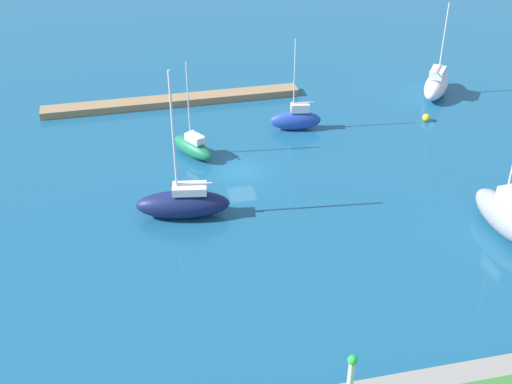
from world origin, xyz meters
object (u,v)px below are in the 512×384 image
(harbor_beacon, at_px, (351,377))
(mooring_buoy_yellow, at_px, (426,118))
(sailboat_white_inner_mooring, at_px, (436,84))
(sailboat_blue_lone_north, at_px, (296,119))
(sailboat_navy_off_beacon, at_px, (183,203))
(pier_dock, at_px, (173,101))
(sailboat_gray_lone_south, at_px, (505,214))
(sailboat_green_outer_mooring, at_px, (193,147))

(harbor_beacon, distance_m, mooring_buoy_yellow, 39.51)
(sailboat_white_inner_mooring, xyz_separation_m, sailboat_blue_lone_north, (17.25, 4.51, -0.24))
(sailboat_blue_lone_north, bearing_deg, sailboat_white_inner_mooring, -156.11)
(sailboat_navy_off_beacon, bearing_deg, pier_dock, -84.74)
(sailboat_blue_lone_north, relative_size, sailboat_gray_lone_south, 0.69)
(sailboat_blue_lone_north, xyz_separation_m, sailboat_green_outer_mooring, (10.86, 3.09, -0.18))
(sailboat_gray_lone_south, bearing_deg, sailboat_green_outer_mooring, 47.64)
(sailboat_green_outer_mooring, bearing_deg, mooring_buoy_yellow, -116.06)
(pier_dock, xyz_separation_m, sailboat_white_inner_mooring, (-28.67, 4.09, 0.99))
(sailboat_white_inner_mooring, distance_m, sailboat_navy_off_beacon, 34.93)
(sailboat_white_inner_mooring, distance_m, sailboat_blue_lone_north, 17.83)
(sailboat_navy_off_beacon, distance_m, mooring_buoy_yellow, 29.12)
(harbor_beacon, relative_size, sailboat_green_outer_mooring, 0.40)
(pier_dock, xyz_separation_m, sailboat_gray_lone_south, (-22.74, 29.04, 1.15))
(pier_dock, distance_m, sailboat_navy_off_beacon, 21.59)
(sailboat_white_inner_mooring, bearing_deg, sailboat_gray_lone_south, -157.29)
(sailboat_gray_lone_south, xyz_separation_m, mooring_buoy_yellow, (-2.28, -19.28, -1.14))
(sailboat_gray_lone_south, bearing_deg, harbor_beacon, 124.71)
(sailboat_blue_lone_north, bearing_deg, sailboat_green_outer_mooring, 25.14)
(pier_dock, distance_m, sailboat_white_inner_mooring, 28.97)
(sailboat_white_inner_mooring, relative_size, sailboat_blue_lone_north, 1.08)
(mooring_buoy_yellow, bearing_deg, sailboat_white_inner_mooring, -122.72)
(sailboat_green_outer_mooring, distance_m, sailboat_navy_off_beacon, 10.07)
(sailboat_white_inner_mooring, height_order, mooring_buoy_yellow, sailboat_white_inner_mooring)
(harbor_beacon, bearing_deg, sailboat_white_inner_mooring, -121.15)
(sailboat_white_inner_mooring, bearing_deg, mooring_buoy_yellow, -176.65)
(pier_dock, distance_m, sailboat_gray_lone_south, 36.90)
(pier_dock, relative_size, sailboat_gray_lone_south, 2.01)
(harbor_beacon, distance_m, sailboat_gray_lone_south, 23.16)
(sailboat_white_inner_mooring, relative_size, sailboat_green_outer_mooring, 1.11)
(sailboat_green_outer_mooring, distance_m, sailboat_gray_lone_south, 28.17)
(sailboat_blue_lone_north, distance_m, sailboat_navy_off_beacon, 18.34)
(sailboat_green_outer_mooring, bearing_deg, sailboat_gray_lone_south, -158.61)
(pier_dock, bearing_deg, sailboat_white_inner_mooring, 171.89)
(sailboat_green_outer_mooring, height_order, mooring_buoy_yellow, sailboat_green_outer_mooring)
(sailboat_gray_lone_south, bearing_deg, sailboat_navy_off_beacon, 68.50)
(pier_dock, height_order, sailboat_blue_lone_north, sailboat_blue_lone_north)
(sailboat_white_inner_mooring, distance_m, mooring_buoy_yellow, 6.82)
(harbor_beacon, relative_size, sailboat_blue_lone_north, 0.39)
(sailboat_gray_lone_south, bearing_deg, sailboat_blue_lone_north, 24.66)
(sailboat_navy_off_beacon, distance_m, sailboat_gray_lone_south, 25.48)
(harbor_beacon, bearing_deg, sailboat_gray_lone_south, -140.97)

